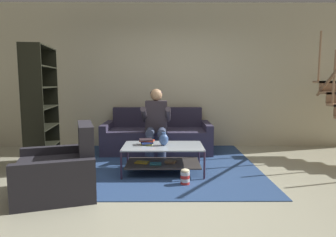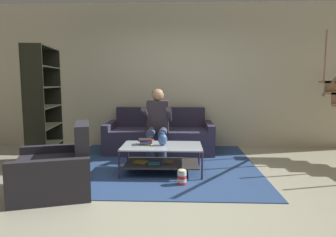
# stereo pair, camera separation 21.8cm
# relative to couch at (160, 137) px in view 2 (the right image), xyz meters

# --- Properties ---
(ground) EXTENTS (16.80, 16.80, 0.00)m
(ground) POSITION_rel_couch_xyz_m (0.14, -1.92, -0.28)
(ground) COLOR #AFAD92
(back_partition) EXTENTS (8.40, 0.12, 2.90)m
(back_partition) POSITION_rel_couch_xyz_m (0.14, 0.54, 1.17)
(back_partition) COLOR beige
(back_partition) RESTS_ON ground
(couch) EXTENTS (2.02, 0.89, 0.83)m
(couch) POSITION_rel_couch_xyz_m (0.00, 0.00, 0.00)
(couch) COLOR #342F47
(couch) RESTS_ON ground
(person_seated_center) EXTENTS (0.50, 0.58, 1.22)m
(person_seated_center) POSITION_rel_couch_xyz_m (0.00, -0.52, 0.38)
(person_seated_center) COLOR #39435E
(person_seated_center) RESTS_ON ground
(coffee_table) EXTENTS (1.16, 0.69, 0.41)m
(coffee_table) POSITION_rel_couch_xyz_m (0.12, -1.36, -0.01)
(coffee_table) COLOR #B0BCC3
(coffee_table) RESTS_ON ground
(area_rug) EXTENTS (3.05, 3.32, 0.01)m
(area_rug) POSITION_rel_couch_xyz_m (0.06, -0.80, -0.28)
(area_rug) COLOR navy
(area_rug) RESTS_ON ground
(vase) EXTENTS (0.14, 0.14, 0.19)m
(vase) POSITION_rel_couch_xyz_m (0.14, -1.35, 0.22)
(vase) COLOR #3A5993
(vase) RESTS_ON coffee_table
(book_stack) EXTENTS (0.23, 0.20, 0.08)m
(book_stack) POSITION_rel_couch_xyz_m (-0.12, -1.31, 0.17)
(book_stack) COLOR gold
(book_stack) RESTS_ON coffee_table
(bookshelf) EXTENTS (0.43, 0.98, 1.88)m
(bookshelf) POSITION_rel_couch_xyz_m (-1.81, -1.03, 0.50)
(bookshelf) COLOR black
(bookshelf) RESTS_ON ground
(armchair) EXTENTS (1.10, 1.13, 0.84)m
(armchair) POSITION_rel_couch_xyz_m (-1.10, -2.20, -0.02)
(armchair) COLOR #27262D
(armchair) RESTS_ON ground
(popcorn_tub) EXTENTS (0.12, 0.12, 0.21)m
(popcorn_tub) POSITION_rel_couch_xyz_m (0.42, -1.89, -0.18)
(popcorn_tub) COLOR red
(popcorn_tub) RESTS_ON ground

